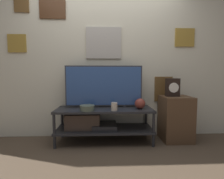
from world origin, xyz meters
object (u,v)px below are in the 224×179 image
object	(u,v)px
vase_wide_bowl	(88,108)
vase_round_glass	(140,104)
mantel_clock	(173,87)
candle_jar	(114,107)
television	(104,86)

from	to	relation	value
vase_wide_bowl	vase_round_glass	bearing A→B (deg)	7.00
mantel_clock	candle_jar	bearing A→B (deg)	-167.97
television	mantel_clock	world-z (taller)	television
vase_round_glass	mantel_clock	xyz separation A→B (m)	(0.52, 0.07, 0.24)
television	candle_jar	size ratio (longest dim) A/B	10.15
vase_round_glass	mantel_clock	distance (m)	0.57
candle_jar	mantel_clock	distance (m)	0.97
vase_round_glass	candle_jar	world-z (taller)	vase_round_glass
vase_wide_bowl	vase_round_glass	size ratio (longest dim) A/B	1.33
vase_round_glass	television	bearing A→B (deg)	163.28
vase_round_glass	candle_jar	distance (m)	0.41
vase_round_glass	candle_jar	bearing A→B (deg)	-163.15
television	vase_round_glass	distance (m)	0.62
vase_round_glass	mantel_clock	size ratio (longest dim) A/B	0.56
television	mantel_clock	distance (m)	1.06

